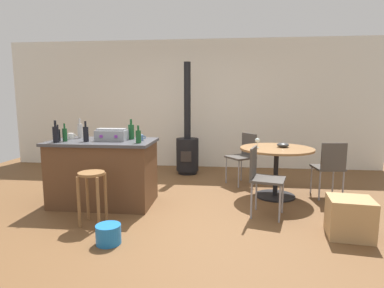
# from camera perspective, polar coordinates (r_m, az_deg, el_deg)

# --- Properties ---
(ground_plane) EXTENTS (8.80, 8.80, 0.00)m
(ground_plane) POSITION_cam_1_polar(r_m,az_deg,el_deg) (4.33, -4.32, -11.74)
(ground_plane) COLOR brown
(back_wall) EXTENTS (8.00, 0.10, 2.70)m
(back_wall) POSITION_cam_1_polar(r_m,az_deg,el_deg) (6.83, -0.19, 7.19)
(back_wall) COLOR silver
(back_wall) RESTS_ON ground_plane
(kitchen_island) EXTENTS (1.43, 0.82, 0.90)m
(kitchen_island) POSITION_cam_1_polar(r_m,az_deg,el_deg) (4.60, -15.70, -4.94)
(kitchen_island) COLOR brown
(kitchen_island) RESTS_ON ground_plane
(wooden_stool) EXTENTS (0.31, 0.31, 0.63)m
(wooden_stool) POSITION_cam_1_polar(r_m,az_deg,el_deg) (3.90, -17.65, -7.47)
(wooden_stool) COLOR olive
(wooden_stool) RESTS_ON ground_plane
(dining_table) EXTENTS (1.08, 1.08, 0.75)m
(dining_table) POSITION_cam_1_polar(r_m,az_deg,el_deg) (4.88, 15.02, -2.68)
(dining_table) COLOR black
(dining_table) RESTS_ON ground_plane
(folding_chair_near) EXTENTS (0.49, 0.49, 0.87)m
(folding_chair_near) POSITION_cam_1_polar(r_m,az_deg,el_deg) (4.08, 12.64, -5.57)
(folding_chair_near) COLOR #47423D
(folding_chair_near) RESTS_ON ground_plane
(folding_chair_far) EXTENTS (0.44, 0.44, 0.85)m
(folding_chair_far) POSITION_cam_1_polar(r_m,az_deg,el_deg) (5.07, 23.66, -3.57)
(folding_chair_far) COLOR #47423D
(folding_chair_far) RESTS_ON ground_plane
(folding_chair_left) EXTENTS (0.56, 0.56, 0.88)m
(folding_chair_left) POSITION_cam_1_polar(r_m,az_deg,el_deg) (5.53, 9.31, -1.81)
(folding_chair_left) COLOR #47423D
(folding_chair_left) RESTS_ON ground_plane
(wood_stove) EXTENTS (0.44, 0.45, 2.16)m
(wood_stove) POSITION_cam_1_polar(r_m,az_deg,el_deg) (6.19, -0.84, -0.58)
(wood_stove) COLOR black
(wood_stove) RESTS_ON ground_plane
(toolbox) EXTENTS (0.41, 0.24, 0.17)m
(toolbox) POSITION_cam_1_polar(r_m,az_deg,el_deg) (4.46, -14.34, 1.62)
(toolbox) COLOR gray
(toolbox) RESTS_ON kitchen_island
(bottle_0) EXTENTS (0.08, 0.08, 0.29)m
(bottle_0) POSITION_cam_1_polar(r_m,az_deg,el_deg) (4.50, -23.45, 1.68)
(bottle_0) COLOR black
(bottle_0) RESTS_ON kitchen_island
(bottle_1) EXTENTS (0.06, 0.06, 0.22)m
(bottle_1) POSITION_cam_1_polar(r_m,az_deg,el_deg) (4.64, -23.08, 1.55)
(bottle_1) COLOR black
(bottle_1) RESTS_ON kitchen_island
(bottle_2) EXTENTS (0.07, 0.07, 0.29)m
(bottle_2) POSITION_cam_1_polar(r_m,az_deg,el_deg) (4.89, -19.61, 2.33)
(bottle_2) COLOR #B7B2AD
(bottle_2) RESTS_ON kitchen_island
(bottle_3) EXTENTS (0.07, 0.07, 0.23)m
(bottle_3) POSITION_cam_1_polar(r_m,az_deg,el_deg) (4.14, -9.69, 1.40)
(bottle_3) COLOR #194C23
(bottle_3) RESTS_ON kitchen_island
(bottle_4) EXTENTS (0.07, 0.07, 0.28)m
(bottle_4) POSITION_cam_1_polar(r_m,az_deg,el_deg) (4.45, -18.67, 1.78)
(bottle_4) COLOR black
(bottle_4) RESTS_ON kitchen_island
(bottle_5) EXTENTS (0.08, 0.08, 0.29)m
(bottle_5) POSITION_cam_1_polar(r_m,az_deg,el_deg) (4.55, -10.95, 2.25)
(bottle_5) COLOR #194C23
(bottle_5) RESTS_ON kitchen_island
(bottle_6) EXTENTS (0.06, 0.06, 0.24)m
(bottle_6) POSITION_cam_1_polar(r_m,az_deg,el_deg) (4.58, -22.04, 1.62)
(bottle_6) COLOR #194C23
(bottle_6) RESTS_ON kitchen_island
(cup_0) EXTENTS (0.12, 0.09, 0.08)m
(cup_0) POSITION_cam_1_polar(r_m,az_deg,el_deg) (4.83, -21.02, 1.36)
(cup_0) COLOR white
(cup_0) RESTS_ON kitchen_island
(cup_1) EXTENTS (0.12, 0.09, 0.08)m
(cup_1) POSITION_cam_1_polar(r_m,az_deg,el_deg) (4.38, -9.32, 1.14)
(cup_1) COLOR #4C7099
(cup_1) RESTS_ON kitchen_island
(cup_2) EXTENTS (0.11, 0.08, 0.09)m
(cup_2) POSITION_cam_1_polar(r_m,az_deg,el_deg) (4.77, -16.68, 1.53)
(cup_2) COLOR #4C7099
(cup_2) RESTS_ON kitchen_island
(wine_glass) EXTENTS (0.07, 0.07, 0.14)m
(wine_glass) POSITION_cam_1_polar(r_m,az_deg,el_deg) (4.78, 11.75, 0.61)
(wine_glass) COLOR silver
(wine_glass) RESTS_ON dining_table
(serving_bowl) EXTENTS (0.18, 0.18, 0.07)m
(serving_bowl) POSITION_cam_1_polar(r_m,az_deg,el_deg) (4.92, 16.14, -0.16)
(serving_bowl) COLOR #383838
(serving_bowl) RESTS_ON dining_table
(cardboard_box) EXTENTS (0.50, 0.45, 0.43)m
(cardboard_box) POSITION_cam_1_polar(r_m,az_deg,el_deg) (3.86, 26.66, -11.81)
(cardboard_box) COLOR tan
(cardboard_box) RESTS_ON ground_plane
(plastic_bucket) EXTENTS (0.26, 0.26, 0.20)m
(plastic_bucket) POSITION_cam_1_polar(r_m,az_deg,el_deg) (3.47, -14.89, -15.52)
(plastic_bucket) COLOR blue
(plastic_bucket) RESTS_ON ground_plane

